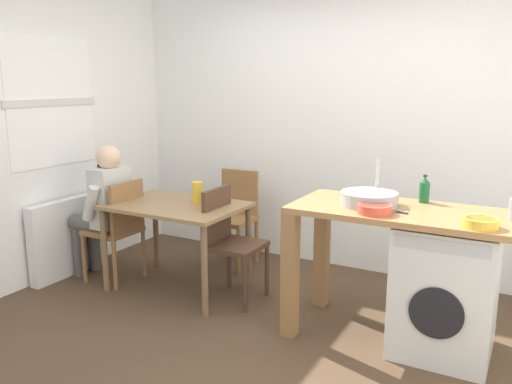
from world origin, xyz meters
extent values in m
plane|color=#4C3826|center=(0.00, 0.00, 0.00)|extent=(5.46, 5.46, 0.00)
cube|color=white|center=(0.00, 1.75, 1.35)|extent=(4.60, 0.10, 2.70)
cube|color=white|center=(-2.15, 0.00, 1.35)|extent=(0.10, 3.80, 2.70)
cube|color=white|center=(-2.10, 0.30, 1.55)|extent=(0.01, 0.90, 1.10)
cube|color=beige|center=(-2.09, 0.30, 1.55)|extent=(0.02, 0.96, 0.06)
cube|color=white|center=(-2.02, 0.30, 0.35)|extent=(0.10, 0.80, 0.70)
cube|color=olive|center=(-0.95, 0.50, 0.72)|extent=(1.10, 0.76, 0.03)
cylinder|color=brown|center=(-1.45, 0.17, 0.35)|extent=(0.05, 0.05, 0.71)
cylinder|color=brown|center=(-0.45, 0.17, 0.35)|extent=(0.05, 0.05, 0.71)
cylinder|color=brown|center=(-1.45, 0.83, 0.35)|extent=(0.05, 0.05, 0.71)
cylinder|color=brown|center=(-0.45, 0.83, 0.35)|extent=(0.05, 0.05, 0.71)
cube|color=olive|center=(-1.57, 0.40, 0.45)|extent=(0.41, 0.41, 0.04)
cube|color=olive|center=(-1.39, 0.40, 0.68)|extent=(0.04, 0.38, 0.45)
cylinder|color=olive|center=(-1.75, 0.22, 0.23)|extent=(0.04, 0.04, 0.45)
cylinder|color=olive|center=(-1.75, 0.58, 0.23)|extent=(0.04, 0.04, 0.45)
cylinder|color=olive|center=(-1.39, 0.22, 0.23)|extent=(0.04, 0.04, 0.45)
cylinder|color=olive|center=(-1.39, 0.58, 0.23)|extent=(0.04, 0.04, 0.45)
cube|color=#4C3323|center=(-0.40, 0.55, 0.45)|extent=(0.40, 0.40, 0.04)
cube|color=#4C3323|center=(-0.58, 0.55, 0.68)|extent=(0.04, 0.38, 0.45)
cylinder|color=#4C3323|center=(-0.22, 0.73, 0.23)|extent=(0.04, 0.04, 0.45)
cylinder|color=#4C3323|center=(-0.22, 0.37, 0.23)|extent=(0.04, 0.04, 0.45)
cylinder|color=#4C3323|center=(-0.58, 0.73, 0.23)|extent=(0.04, 0.04, 0.45)
cylinder|color=#4C3323|center=(-0.58, 0.37, 0.23)|extent=(0.04, 0.04, 0.45)
cube|color=olive|center=(-0.85, 1.20, 0.45)|extent=(0.41, 0.41, 0.04)
cube|color=olive|center=(-0.85, 1.38, 0.68)|extent=(0.38, 0.05, 0.45)
cylinder|color=olive|center=(-0.66, 1.03, 0.23)|extent=(0.04, 0.04, 0.45)
cylinder|color=olive|center=(-1.02, 1.02, 0.23)|extent=(0.04, 0.04, 0.45)
cylinder|color=olive|center=(-0.67, 1.39, 0.23)|extent=(0.04, 0.04, 0.45)
cylinder|color=olive|center=(-1.03, 1.38, 0.23)|extent=(0.04, 0.04, 0.45)
cylinder|color=#595651|center=(-1.91, 0.32, 0.23)|extent=(0.11, 0.11, 0.45)
cylinder|color=#595651|center=(-1.91, 0.50, 0.23)|extent=(0.11, 0.11, 0.45)
cylinder|color=#595651|center=(-1.75, 0.31, 0.50)|extent=(0.40, 0.15, 0.14)
cylinder|color=#595651|center=(-1.75, 0.49, 0.50)|extent=(0.40, 0.15, 0.14)
cube|color=silver|center=(-1.57, 0.40, 0.75)|extent=(0.20, 0.34, 0.52)
cylinder|color=silver|center=(-1.59, 0.19, 0.74)|extent=(0.19, 0.09, 0.31)
cylinder|color=silver|center=(-1.59, 0.61, 0.74)|extent=(0.19, 0.09, 0.31)
sphere|color=beige|center=(-1.57, 0.40, 1.09)|extent=(0.21, 0.21, 0.21)
sphere|color=black|center=(-1.63, 0.40, 1.01)|extent=(0.12, 0.12, 0.12)
cube|color=#9E7042|center=(0.94, 0.49, 0.90)|extent=(1.50, 0.68, 0.04)
cube|color=olive|center=(0.24, 0.20, 0.44)|extent=(0.10, 0.10, 0.88)
cube|color=olive|center=(0.24, 0.78, 0.44)|extent=(0.10, 0.10, 0.88)
cube|color=silver|center=(1.20, 0.49, 0.43)|extent=(0.60, 0.60, 0.86)
cylinder|color=black|center=(1.20, 0.18, 0.39)|extent=(0.32, 0.02, 0.32)
cube|color=#B2B2B7|center=(1.20, 0.19, 0.80)|extent=(0.54, 0.01, 0.08)
cylinder|color=#9EA0A5|center=(0.67, 0.49, 0.97)|extent=(0.38, 0.38, 0.09)
cylinder|color=#B2B2B7|center=(0.67, 0.67, 1.06)|extent=(0.02, 0.02, 0.28)
cylinder|color=#19592D|center=(0.98, 0.75, 0.99)|extent=(0.07, 0.07, 0.14)
cone|color=#19592D|center=(0.98, 0.75, 1.08)|extent=(0.06, 0.06, 0.04)
cylinder|color=#262626|center=(0.98, 0.75, 1.10)|extent=(0.03, 0.03, 0.02)
cylinder|color=#D84C38|center=(0.77, 0.29, 0.95)|extent=(0.22, 0.22, 0.06)
cylinder|color=maroon|center=(0.77, 0.29, 0.96)|extent=(0.17, 0.17, 0.03)
cylinder|color=gold|center=(1.39, 0.27, 0.95)|extent=(0.20, 0.20, 0.05)
cylinder|color=olive|center=(1.39, 0.27, 0.96)|extent=(0.16, 0.16, 0.03)
cylinder|color=gold|center=(-0.80, 0.60, 0.83)|extent=(0.09, 0.09, 0.18)
cube|color=#B2B2B7|center=(0.89, 0.39, 0.92)|extent=(0.15, 0.06, 0.01)
cube|color=#262628|center=(0.89, 0.39, 0.92)|extent=(0.15, 0.06, 0.01)
camera|label=1|loc=(1.64, -2.85, 1.74)|focal=36.64mm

